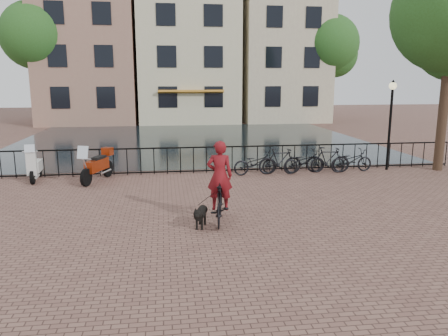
{
  "coord_description": "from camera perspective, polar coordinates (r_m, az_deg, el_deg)",
  "views": [
    {
      "loc": [
        -1.56,
        -8.45,
        3.57
      ],
      "look_at": [
        0.0,
        3.0,
        1.2
      ],
      "focal_mm": 35.0,
      "sensor_mm": 36.0,
      "label": 1
    }
  ],
  "objects": [
    {
      "name": "lamp_post",
      "position": [
        18.33,
        20.98,
        7.1
      ],
      "size": [
        0.3,
        0.3,
        3.45
      ],
      "color": "black",
      "rests_on": "ground"
    },
    {
      "name": "canal_water",
      "position": [
        26.05,
        -4.26,
        3.68
      ],
      "size": [
        20.0,
        20.0,
        0.0
      ],
      "primitive_type": "plane",
      "color": "black",
      "rests_on": "ground"
    },
    {
      "name": "canal_house_right",
      "position": [
        39.87,
        7.15,
        15.93
      ],
      "size": [
        7.0,
        9.0,
        13.3
      ],
      "color": "tan",
      "rests_on": "ground"
    },
    {
      "name": "parked_bike_0",
      "position": [
        16.5,
        4.13,
        0.66
      ],
      "size": [
        1.79,
        0.85,
        0.9
      ],
      "primitive_type": "imported",
      "rotation": [
        0.0,
        0.0,
        1.72
      ],
      "color": "black",
      "rests_on": "ground"
    },
    {
      "name": "tree_far_right",
      "position": [
        38.06,
        13.63,
        15.46
      ],
      "size": [
        4.76,
        4.76,
        8.76
      ],
      "color": "black",
      "rests_on": "ground"
    },
    {
      "name": "motorcycle",
      "position": [
        15.99,
        -16.28,
        0.81
      ],
      "size": [
        1.15,
        2.02,
        1.42
      ],
      "rotation": [
        0.0,
        0.0,
        -0.36
      ],
      "color": "maroon",
      "rests_on": "ground"
    },
    {
      "name": "canal_house_mid",
      "position": [
        38.58,
        -4.85,
        15.01
      ],
      "size": [
        8.0,
        9.5,
        11.8
      ],
      "color": "#C2C093",
      "rests_on": "ground"
    },
    {
      "name": "railing",
      "position": [
        16.81,
        -2.3,
        1.07
      ],
      "size": [
        20.0,
        0.05,
        1.02
      ],
      "color": "black",
      "rests_on": "ground"
    },
    {
      "name": "ground",
      "position": [
        9.31,
        2.54,
        -10.98
      ],
      "size": [
        100.0,
        100.0,
        0.0
      ],
      "primitive_type": "plane",
      "color": "brown",
      "rests_on": "ground"
    },
    {
      "name": "canal_house_left",
      "position": [
        39.01,
        -17.12,
        15.25
      ],
      "size": [
        7.5,
        9.0,
        12.8
      ],
      "color": "#936556",
      "rests_on": "ground"
    },
    {
      "name": "scooter",
      "position": [
        16.91,
        -23.47,
        0.88
      ],
      "size": [
        0.56,
        1.56,
        1.42
      ],
      "rotation": [
        0.0,
        0.0,
        0.08
      ],
      "color": "silver",
      "rests_on": "ground"
    },
    {
      "name": "dog",
      "position": [
        10.72,
        -3.04,
        -6.25
      ],
      "size": [
        0.5,
        0.9,
        0.58
      ],
      "rotation": [
        0.0,
        0.0,
        -0.27
      ],
      "color": "black",
      "rests_on": "ground"
    },
    {
      "name": "tree_far_left",
      "position": [
        36.82,
        -23.5,
        15.58
      ],
      "size": [
        5.04,
        5.04,
        9.27
      ],
      "color": "black",
      "rests_on": "ground"
    },
    {
      "name": "parked_bike_2",
      "position": [
        16.99,
        10.41,
        0.82
      ],
      "size": [
        1.79,
        0.85,
        0.9
      ],
      "primitive_type": "imported",
      "rotation": [
        0.0,
        0.0,
        1.72
      ],
      "color": "black",
      "rests_on": "ground"
    },
    {
      "name": "parked_bike_3",
      "position": [
        17.3,
        13.41,
        1.05
      ],
      "size": [
        1.71,
        0.7,
        1.0
      ],
      "primitive_type": "imported",
      "rotation": [
        0.0,
        0.0,
        1.43
      ],
      "color": "black",
      "rests_on": "ground"
    },
    {
      "name": "cyclist",
      "position": [
        10.89,
        -0.57,
        -2.47
      ],
      "size": [
        0.84,
        1.84,
        2.44
      ],
      "rotation": [
        0.0,
        0.0,
        2.98
      ],
      "color": "black",
      "rests_on": "ground"
    },
    {
      "name": "parked_bike_4",
      "position": [
        17.67,
        16.28,
        0.95
      ],
      "size": [
        1.77,
        0.76,
        0.9
      ],
      "primitive_type": "imported",
      "rotation": [
        0.0,
        0.0,
        1.67
      ],
      "color": "black",
      "rests_on": "ground"
    },
    {
      "name": "parked_bike_1",
      "position": [
        16.71,
        7.32,
        0.91
      ],
      "size": [
        1.68,
        0.52,
        1.0
      ],
      "primitive_type": "imported",
      "rotation": [
        0.0,
        0.0,
        1.6
      ],
      "color": "black",
      "rests_on": "ground"
    }
  ]
}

